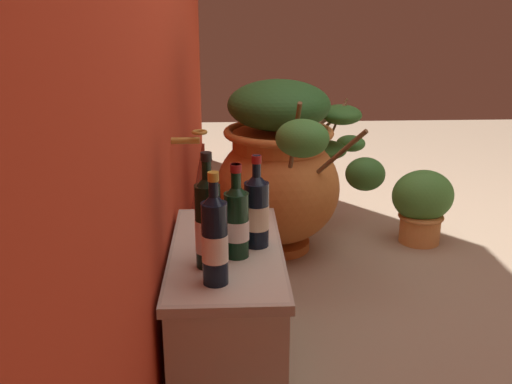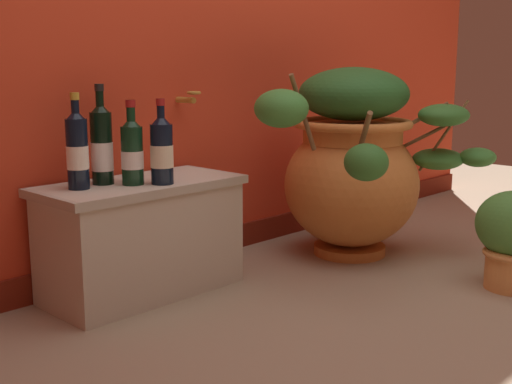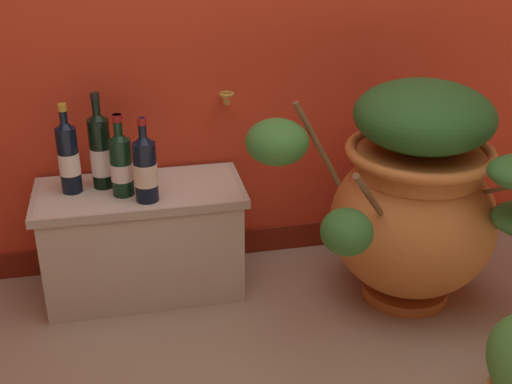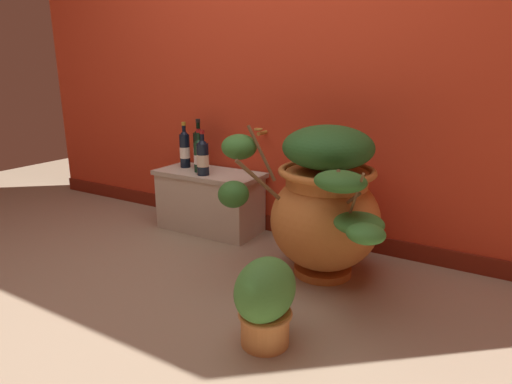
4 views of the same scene
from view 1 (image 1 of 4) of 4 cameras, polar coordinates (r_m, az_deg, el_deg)
name	(u,v)px [view 1 (image 1 of 4)]	position (r m, az deg, el deg)	size (l,w,h in m)	color
ground_plane	(448,292)	(2.60, 18.08, -9.15)	(7.00, 7.00, 0.00)	gray
terracotta_urn	(282,167)	(2.74, 2.53, 2.45)	(1.02, 0.77, 0.81)	#C17033
stone_ledge	(227,303)	(1.94, -2.80, -10.70)	(0.73, 0.35, 0.41)	beige
wine_bottle_left	(215,237)	(1.59, -4.01, -4.40)	(0.07, 0.07, 0.32)	black
wine_bottle_middle	(208,222)	(1.69, -4.67, -2.88)	(0.08, 0.08, 0.34)	black
wine_bottle_right	(256,209)	(1.83, 0.05, -1.63)	(0.08, 0.08, 0.29)	black
wine_bottle_back	(236,219)	(1.76, -1.91, -2.59)	(0.08, 0.08, 0.29)	black
potted_shrub	(422,204)	(2.99, 15.77, -1.16)	(0.23, 0.30, 0.37)	#D68E4C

